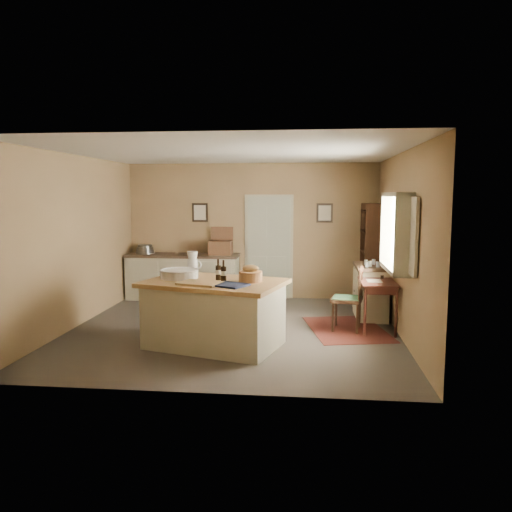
{
  "coord_description": "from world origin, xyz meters",
  "views": [
    {
      "loc": [
        1.13,
        -7.45,
        2.07
      ],
      "look_at": [
        0.35,
        0.03,
        1.15
      ],
      "focal_mm": 35.0,
      "sensor_mm": 36.0,
      "label": 1
    }
  ],
  "objects_px": {
    "sideboard": "(184,275)",
    "right_cabinet": "(371,291)",
    "writing_desk": "(377,287)",
    "desk_chair": "(347,299)",
    "shelving_unit": "(373,255)",
    "work_island": "(214,311)"
  },
  "relations": [
    {
      "from": "shelving_unit",
      "to": "work_island",
      "type": "bearing_deg",
      "value": -131.31
    },
    {
      "from": "work_island",
      "to": "right_cabinet",
      "type": "height_order",
      "value": "work_island"
    },
    {
      "from": "writing_desk",
      "to": "desk_chair",
      "type": "relative_size",
      "value": 0.9
    },
    {
      "from": "work_island",
      "to": "shelving_unit",
      "type": "height_order",
      "value": "shelving_unit"
    },
    {
      "from": "right_cabinet",
      "to": "shelving_unit",
      "type": "xyz_separation_m",
      "value": [
        0.15,
        0.97,
        0.5
      ]
    },
    {
      "from": "writing_desk",
      "to": "desk_chair",
      "type": "bearing_deg",
      "value": -172.03
    },
    {
      "from": "desk_chair",
      "to": "writing_desk",
      "type": "bearing_deg",
      "value": 18.95
    },
    {
      "from": "desk_chair",
      "to": "work_island",
      "type": "bearing_deg",
      "value": -141.26
    },
    {
      "from": "sideboard",
      "to": "shelving_unit",
      "type": "height_order",
      "value": "shelving_unit"
    },
    {
      "from": "right_cabinet",
      "to": "sideboard",
      "type": "bearing_deg",
      "value": 161.66
    },
    {
      "from": "work_island",
      "to": "writing_desk",
      "type": "height_order",
      "value": "work_island"
    },
    {
      "from": "writing_desk",
      "to": "sideboard",
      "type": "bearing_deg",
      "value": 150.73
    },
    {
      "from": "right_cabinet",
      "to": "desk_chair",
      "type": "bearing_deg",
      "value": -118.01
    },
    {
      "from": "sideboard",
      "to": "writing_desk",
      "type": "height_order",
      "value": "sideboard"
    },
    {
      "from": "sideboard",
      "to": "desk_chair",
      "type": "xyz_separation_m",
      "value": [
        3.07,
        -2.05,
        0.0
      ]
    },
    {
      "from": "desk_chair",
      "to": "shelving_unit",
      "type": "distance_m",
      "value": 2.01
    },
    {
      "from": "sideboard",
      "to": "desk_chair",
      "type": "bearing_deg",
      "value": -33.7
    },
    {
      "from": "desk_chair",
      "to": "right_cabinet",
      "type": "height_order",
      "value": "right_cabinet"
    },
    {
      "from": "sideboard",
      "to": "shelving_unit",
      "type": "relative_size",
      "value": 1.17
    },
    {
      "from": "sideboard",
      "to": "right_cabinet",
      "type": "distance_m",
      "value": 3.73
    },
    {
      "from": "work_island",
      "to": "right_cabinet",
      "type": "distance_m",
      "value": 2.99
    },
    {
      "from": "writing_desk",
      "to": "right_cabinet",
      "type": "height_order",
      "value": "right_cabinet"
    }
  ]
}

